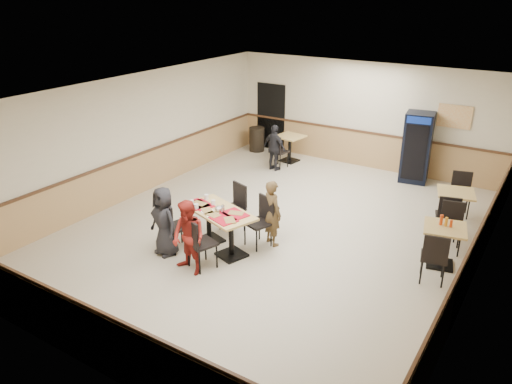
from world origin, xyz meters
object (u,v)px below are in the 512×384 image
Objects in this scene: main_table at (220,223)px; lone_diner at (275,148)px; side_table_far at (454,203)px; pepsi_cooler at (417,147)px; trash_bin at (257,139)px; diner_woman_right at (189,238)px; diner_man_opposite at (272,213)px; side_table_near at (443,240)px; diner_woman_left at (164,221)px; back_table at (290,144)px.

lone_diner is (-1.42, 4.57, 0.11)m from main_table.
pepsi_cooler reaches higher than side_table_far.
trash_bin is at bearing -30.56° from lone_diner.
trash_bin is at bearing 123.34° from diner_woman_right.
diner_woman_right is 1.90m from diner_man_opposite.
diner_man_opposite is 1.53× the size of side_table_near.
lone_diner is (-2.20, 3.84, -0.03)m from diner_man_opposite.
side_table_far reaches higher than side_table_near.
diner_woman_right reaches higher than diner_man_opposite.
side_table_far reaches higher than trash_bin.
diner_woman_right is 1.52× the size of side_table_far.
diner_man_opposite is at bearing 62.10° from main_table.
trash_bin is (-6.72, 4.12, -0.16)m from side_table_near.
side_table_near is (3.85, 2.73, -0.17)m from diner_woman_right.
lone_diner reaches higher than side_table_near.
pepsi_cooler is at bearing 123.40° from side_table_far.
pepsi_cooler is (-1.72, 4.16, 0.40)m from side_table_near.
main_table is at bearing -156.42° from side_table_near.
diner_woman_left is 0.89m from diner_woman_right.
trash_bin is at bearing 165.83° from back_table.
main_table is at bearing 118.78° from lone_diner.
main_table reaches higher than trash_bin.
side_table_far is 0.50× the size of pepsi_cooler.
back_table is at bearing -14.17° from trash_bin.
side_table_near is (3.91, 1.71, -0.02)m from main_table.
trash_bin is (-2.87, 6.85, -0.33)m from diner_woman_right.
diner_woman_left is 6.87m from trash_bin.
diner_woman_left is 6.25m from back_table.
diner_man_opposite is at bearing -114.35° from pepsi_cooler.
side_table_far is at bearing -110.05° from diner_man_opposite.
main_table is 1.23× the size of diner_woman_left.
lone_diner is at bearing -169.25° from pepsi_cooler.
pepsi_cooler is at bearing 6.21° from back_table.
pepsi_cooler is (3.61, 1.29, 0.28)m from lone_diner.
diner_woman_left is 1.55× the size of side_table_near.
diner_woman_right is at bearing -116.12° from pepsi_cooler.
main_table reaches higher than side_table_near.
lone_diner is 1.75× the size of trash_bin.
side_table_near is at bearing -31.49° from trash_bin.
diner_woman_right is at bearing -67.62° from main_table.
side_table_near is at bearing -35.23° from back_table.
side_table_near is at bearing -76.48° from pepsi_cooler.
main_table is at bearing -64.26° from trash_bin.
side_table_far is at bearing 62.59° from main_table.
main_table reaches higher than side_table_far.
side_table_near reaches higher than back_table.
side_table_near is at bearing 40.96° from diner_woman_left.
diner_woman_right reaches higher than side_table_far.
back_table is (-2.20, 4.74, -0.16)m from diner_man_opposite.
diner_man_opposite is at bearing 131.34° from lone_diner.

